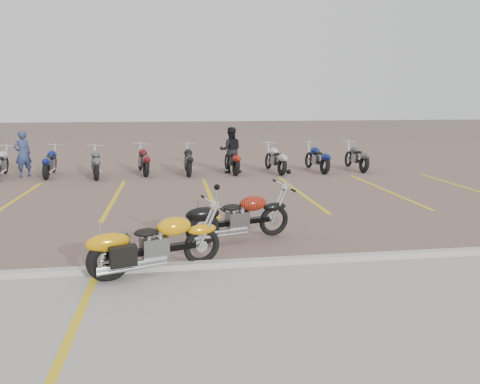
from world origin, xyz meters
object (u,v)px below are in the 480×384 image
object	(u,v)px
yellow_cruiser	(153,246)
person_a	(23,154)
flame_cruiser	(236,219)
person_b	(231,150)

from	to	relation	value
yellow_cruiser	person_a	xyz separation A→B (m)	(-4.94, 10.32, 0.38)
flame_cruiser	person_a	distance (m)	10.94
person_a	person_b	bearing A→B (deg)	138.57
person_b	yellow_cruiser	bearing A→B (deg)	81.10
person_a	person_b	size ratio (longest dim) A/B	0.96
yellow_cruiser	flame_cruiser	size ratio (longest dim) A/B	0.99
yellow_cruiser	flame_cruiser	world-z (taller)	yellow_cruiser
yellow_cruiser	flame_cruiser	bearing A→B (deg)	25.31
flame_cruiser	person_b	size ratio (longest dim) A/B	1.24
flame_cruiser	person_b	xyz separation A→B (m)	(0.99, 8.68, 0.42)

